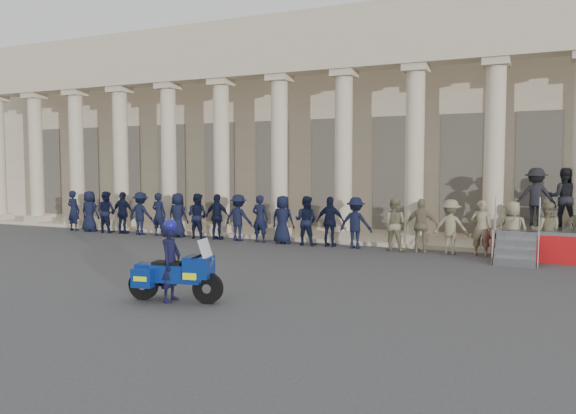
{
  "coord_description": "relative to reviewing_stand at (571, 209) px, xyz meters",
  "views": [
    {
      "loc": [
        8.06,
        -11.56,
        2.8
      ],
      "look_at": [
        1.08,
        3.62,
        1.6
      ],
      "focal_mm": 35.0,
      "sensor_mm": 36.0,
      "label": 1
    }
  ],
  "objects": [
    {
      "name": "ground",
      "position": [
        -8.8,
        -7.82,
        -1.5
      ],
      "size": [
        90.0,
        90.0,
        0.0
      ],
      "primitive_type": "plane",
      "color": "#3B3B3E",
      "rests_on": "ground"
    },
    {
      "name": "building",
      "position": [
        -8.8,
        6.93,
        3.03
      ],
      "size": [
        40.0,
        12.5,
        9.0
      ],
      "color": "#C5B394",
      "rests_on": "ground"
    },
    {
      "name": "officer_rank",
      "position": [
        -8.62,
        -1.0,
        -0.62
      ],
      "size": [
        22.3,
        0.67,
        1.76
      ],
      "color": "black",
      "rests_on": "ground"
    },
    {
      "name": "reviewing_stand",
      "position": [
        0.0,
        0.0,
        0.0
      ],
      "size": [
        4.52,
        4.27,
        2.77
      ],
      "color": "gray",
      "rests_on": "ground"
    },
    {
      "name": "motorcycle",
      "position": [
        -7.66,
        -9.9,
        -0.92
      ],
      "size": [
        2.07,
        1.0,
        1.34
      ],
      "rotation": [
        0.0,
        0.0,
        0.2
      ],
      "color": "black",
      "rests_on": "ground"
    },
    {
      "name": "rider",
      "position": [
        -7.77,
        -9.93,
        -0.63
      ],
      "size": [
        0.5,
        0.66,
        1.73
      ],
      "rotation": [
        0.0,
        0.0,
        1.77
      ],
      "color": "black",
      "rests_on": "ground"
    }
  ]
}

